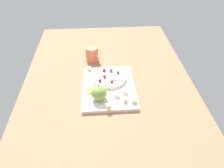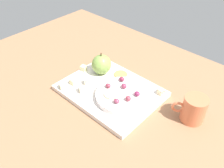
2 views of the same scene
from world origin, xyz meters
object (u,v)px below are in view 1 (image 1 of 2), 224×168
at_px(grape_1, 105,76).
at_px(cracker_0, 91,90).
at_px(cheese_cube_0, 89,69).
at_px(grape_0, 112,81).
at_px(grape_2, 104,70).
at_px(cup, 92,54).
at_px(cheese_cube_5, 125,100).
at_px(apple_whole, 99,93).
at_px(cheese_cube_1, 125,92).
at_px(cheese_cube_3, 108,106).
at_px(apple_slice_0, 115,78).
at_px(grape_4, 100,80).
at_px(cheese_cube_4, 117,95).
at_px(platter, 110,87).
at_px(grape_3, 111,70).
at_px(grape_5, 118,72).
at_px(cheese_cube_2, 135,101).
at_px(serving_dish, 109,77).

bearing_deg(grape_1, cracker_0, -42.86).
distance_m(cheese_cube_0, grape_0, 0.18).
relative_size(grape_2, cup, 0.20).
xyz_separation_m(cheese_cube_5, grape_1, (-0.16, -0.09, 0.02)).
xyz_separation_m(apple_whole, grape_1, (-0.14, 0.03, -0.01)).
relative_size(cheese_cube_1, cheese_cube_3, 1.00).
xyz_separation_m(cracker_0, apple_slice_0, (-0.07, 0.12, 0.02)).
distance_m(apple_whole, grape_0, 0.12).
height_order(grape_4, apple_slice_0, grape_4).
bearing_deg(cracker_0, grape_2, 152.03).
relative_size(cheese_cube_4, grape_2, 1.04).
relative_size(apple_whole, grape_2, 3.88).
distance_m(platter, cheese_cube_3, 0.16).
xyz_separation_m(grape_3, grape_5, (0.02, 0.03, -0.00)).
bearing_deg(grape_2, apple_slice_0, 40.67).
xyz_separation_m(apple_whole, grape_3, (-0.19, 0.07, -0.01)).
height_order(cheese_cube_0, grape_4, grape_4).
bearing_deg(grape_3, cracker_0, -40.66).
height_order(cheese_cube_4, apple_slice_0, apple_slice_0).
bearing_deg(grape_5, grape_2, -110.08).
relative_size(grape_0, grape_5, 1.00).
xyz_separation_m(cheese_cube_5, cup, (-0.39, -0.15, 0.02)).
relative_size(apple_whole, cracker_0, 1.49).
bearing_deg(apple_whole, grape_3, 160.02).
bearing_deg(cracker_0, cheese_cube_2, 63.33).
bearing_deg(apple_whole, platter, 149.67).
xyz_separation_m(grape_5, apple_slice_0, (0.04, -0.02, -0.01)).
relative_size(cheese_cube_5, grape_3, 1.04).
height_order(cheese_cube_3, grape_4, grape_4).
bearing_deg(cheese_cube_1, cracker_0, -102.03).
xyz_separation_m(cheese_cube_3, cracker_0, (-0.13, -0.08, -0.01)).
height_order(apple_whole, grape_3, apple_whole).
relative_size(cheese_cube_2, apple_slice_0, 0.42).
relative_size(platter, grape_1, 17.47).
distance_m(cheese_cube_2, cheese_cube_5, 0.04).
relative_size(cheese_cube_3, grape_1, 1.04).
xyz_separation_m(grape_0, grape_3, (-0.09, 0.00, 0.00)).
height_order(cheese_cube_5, grape_2, grape_2).
relative_size(apple_whole, grape_5, 3.88).
bearing_deg(cheese_cube_0, cheese_cube_1, 40.23).
height_order(cheese_cube_3, grape_0, grape_0).
distance_m(cheese_cube_5, grape_2, 0.24).
xyz_separation_m(cheese_cube_5, apple_slice_0, (-0.16, -0.03, 0.01)).
distance_m(serving_dish, grape_0, 0.06).
relative_size(grape_0, apple_slice_0, 0.41).
distance_m(cheese_cube_1, cheese_cube_2, 0.07).
xyz_separation_m(cheese_cube_2, cracker_0, (-0.10, -0.20, -0.01)).
distance_m(cheese_cube_3, cheese_cube_5, 0.09).
bearing_deg(cup, grape_3, 29.78).
bearing_deg(grape_5, cheese_cube_4, -6.63).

